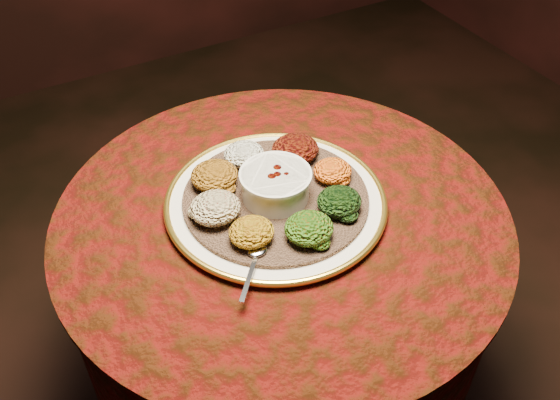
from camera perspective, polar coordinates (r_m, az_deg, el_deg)
table at (r=1.44m, az=0.15°, el=-6.42°), size 0.96×0.96×0.73m
platter at (r=1.31m, az=-0.40°, el=-0.15°), size 0.50×0.50×0.02m
injera at (r=1.31m, az=-0.40°, el=0.20°), size 0.50×0.50×0.01m
stew_bowl at (r=1.28m, az=-0.41°, el=1.56°), size 0.15×0.15×0.06m
spoon at (r=1.18m, az=-2.19°, el=-5.08°), size 0.10×0.11×0.01m
portion_ayib at (r=1.38m, az=-3.33°, el=4.22°), size 0.09×0.08×0.04m
portion_kitfo at (r=1.39m, az=1.39°, el=4.68°), size 0.11×0.10×0.05m
portion_tikil at (r=1.34m, az=4.82°, el=2.67°), size 0.08×0.08×0.04m
portion_gomen at (r=1.26m, az=5.43°, el=-0.11°), size 0.09×0.09×0.04m
portion_mixveg at (r=1.20m, az=2.66°, el=-2.59°), size 0.10×0.09×0.05m
portion_kik at (r=1.20m, az=-2.62°, el=-2.95°), size 0.09×0.09×0.04m
portion_timatim at (r=1.25m, az=-5.94°, el=-0.71°), size 0.10×0.10×0.05m
portion_shiro at (r=1.32m, az=-6.02°, el=2.25°), size 0.10×0.10×0.05m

